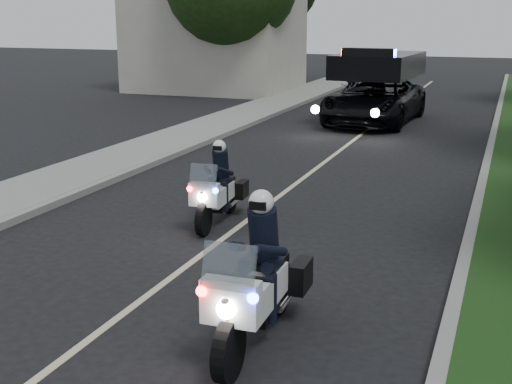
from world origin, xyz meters
TOP-DOWN VIEW (x-y plane):
  - ground at (0.00, 0.00)m, footprint 120.00×120.00m
  - curb_right at (4.10, 10.00)m, footprint 0.20×60.00m
  - curb_left at (-4.10, 10.00)m, footprint 0.20×60.00m
  - sidewalk_left at (-5.20, 10.00)m, footprint 2.00×60.00m
  - building_far at (-10.00, 26.00)m, footprint 8.00×6.00m
  - lane_marking at (0.00, 10.00)m, footprint 0.12×50.00m
  - police_moto_left at (-0.47, 4.80)m, footprint 0.82×1.92m
  - police_moto_right at (1.94, 0.55)m, footprint 0.85×2.24m
  - police_suv at (-0.12, 18.07)m, footprint 3.11×6.16m
  - bicycle at (-2.78, 25.91)m, footprint 0.72×1.90m
  - cyclist at (-2.78, 25.91)m, footprint 0.59×0.44m
  - tree_left_near at (-8.24, 23.95)m, footprint 6.90×6.90m
  - tree_left_far at (-9.68, 31.64)m, footprint 9.35×9.35m

SIDE VIEW (x-z plane):
  - ground at x=0.00m, z-range 0.00..0.00m
  - police_moto_left at x=-0.47m, z-range -0.79..0.79m
  - police_moto_right at x=1.94m, z-range -0.94..0.94m
  - police_suv at x=-0.12m, z-range -1.46..1.46m
  - bicycle at x=-2.78m, z-range -0.49..0.49m
  - cyclist at x=-2.78m, z-range -0.76..0.76m
  - tree_left_near at x=-8.24m, z-range -5.36..5.36m
  - tree_left_far at x=-9.68m, z-range -5.90..5.90m
  - lane_marking at x=0.00m, z-range 0.00..0.01m
  - curb_right at x=4.10m, z-range 0.00..0.15m
  - curb_left at x=-4.10m, z-range 0.00..0.15m
  - sidewalk_left at x=-5.20m, z-range 0.00..0.16m
  - building_far at x=-10.00m, z-range 0.00..7.00m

